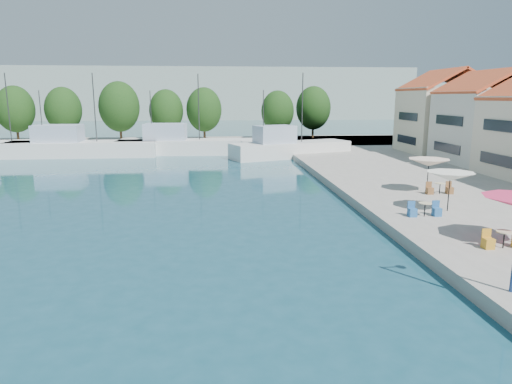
{
  "coord_description": "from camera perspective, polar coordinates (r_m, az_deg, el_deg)",
  "views": [
    {
      "loc": [
        -2.84,
        -1.2,
        7.04
      ],
      "look_at": [
        -0.42,
        26.0,
        1.33
      ],
      "focal_mm": 32.0,
      "sensor_mm": 36.0,
      "label": 1
    }
  ],
  "objects": [
    {
      "name": "trawler_02",
      "position": [
        59.01,
        -21.33,
        5.19
      ],
      "size": [
        17.7,
        4.78,
        10.2
      ],
      "rotation": [
        0.0,
        0.0,
        0.01
      ],
      "color": "silver",
      "rests_on": "ground"
    },
    {
      "name": "tree_03",
      "position": [
        75.35,
        -22.95,
        9.47
      ],
      "size": [
        5.36,
        5.36,
        7.94
      ],
      "color": "#3F2B19",
      "rests_on": "quay_far"
    },
    {
      "name": "tree_07",
      "position": [
        70.81,
        2.71,
        10.04
      ],
      "size": [
        5.02,
        5.02,
        7.43
      ],
      "color": "#3F2B19",
      "rests_on": "quay_far"
    },
    {
      "name": "tree_04",
      "position": [
        71.04,
        -16.72,
        10.17
      ],
      "size": [
        5.89,
        5.89,
        8.71
      ],
      "color": "#3F2B19",
      "rests_on": "quay_far"
    },
    {
      "name": "tree_06",
      "position": [
        70.61,
        -6.52,
        10.19
      ],
      "size": [
        5.33,
        5.33,
        7.89
      ],
      "color": "#3F2B19",
      "rests_on": "quay_far"
    },
    {
      "name": "quay_far",
      "position": [
        68.72,
        -9.42,
        6.01
      ],
      "size": [
        90.0,
        16.0,
        0.6
      ],
      "primitive_type": "cube",
      "color": "gray",
      "rests_on": "ground"
    },
    {
      "name": "tree_05",
      "position": [
        71.7,
        -11.16,
        9.94
      ],
      "size": [
        5.14,
        5.14,
        7.61
      ],
      "color": "#3F2B19",
      "rests_on": "quay_far"
    },
    {
      "name": "trawler_03",
      "position": [
        58.21,
        -9.15,
        5.76
      ],
      "size": [
        16.99,
        5.05,
        10.2
      ],
      "rotation": [
        0.0,
        0.0,
        -0.04
      ],
      "color": "silver",
      "rests_on": "ground"
    },
    {
      "name": "building_06",
      "position": [
        58.71,
        22.44,
        9.42
      ],
      "size": [
        9.0,
        8.8,
        10.2
      ],
      "color": "beige",
      "rests_on": "quay_right"
    },
    {
      "name": "trawler_04",
      "position": [
        54.21,
        4.03,
        5.45
      ],
      "size": [
        14.99,
        8.53,
        10.2
      ],
      "rotation": [
        0.0,
        0.0,
        0.35
      ],
      "color": "silver",
      "rests_on": "ground"
    },
    {
      "name": "building_05",
      "position": [
        50.89,
        27.08,
        8.52
      ],
      "size": [
        8.4,
        8.8,
        9.7
      ],
      "color": "beige",
      "rests_on": "quay_right"
    },
    {
      "name": "cafe_table_01",
      "position": [
        22.59,
        28.54,
        -5.48
      ],
      "size": [
        1.82,
        0.7,
        0.76
      ],
      "color": "black",
      "rests_on": "quay_right"
    },
    {
      "name": "hill_west",
      "position": [
        163.47,
        -14.97,
        11.75
      ],
      "size": [
        180.0,
        40.0,
        16.0
      ],
      "primitive_type": "cube",
      "color": "#909D92",
      "rests_on": "ground"
    },
    {
      "name": "umbrella_cream",
      "position": [
        33.45,
        20.79,
        3.47
      ],
      "size": [
        2.82,
        2.82,
        2.29
      ],
      "color": "black",
      "rests_on": "quay_right"
    },
    {
      "name": "tree_08",
      "position": [
        74.51,
        7.18,
        10.37
      ],
      "size": [
        5.5,
        5.5,
        8.15
      ],
      "color": "#3F2B19",
      "rests_on": "quay_far"
    },
    {
      "name": "tree_02",
      "position": [
        76.82,
        -27.89,
        9.14
      ],
      "size": [
        5.47,
        5.47,
        8.1
      ],
      "color": "#3F2B19",
      "rests_on": "quay_far"
    },
    {
      "name": "cafe_table_02",
      "position": [
        26.71,
        20.33,
        -2.27
      ],
      "size": [
        1.82,
        0.7,
        0.76
      ],
      "color": "black",
      "rests_on": "quay_right"
    },
    {
      "name": "hill_east",
      "position": [
        186.2,
        8.38,
        11.36
      ],
      "size": [
        140.0,
        40.0,
        12.0
      ],
      "primitive_type": "cube",
      "color": "#909D92",
      "rests_on": "ground"
    },
    {
      "name": "cafe_table_03",
      "position": [
        33.19,
        21.97,
        0.25
      ],
      "size": [
        1.82,
        0.7,
        0.76
      ],
      "color": "black",
      "rests_on": "quay_right"
    },
    {
      "name": "umbrella_white",
      "position": [
        28.13,
        23.12,
        1.82
      ],
      "size": [
        2.69,
        2.69,
        2.28
      ],
      "color": "black",
      "rests_on": "quay_right"
    }
  ]
}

